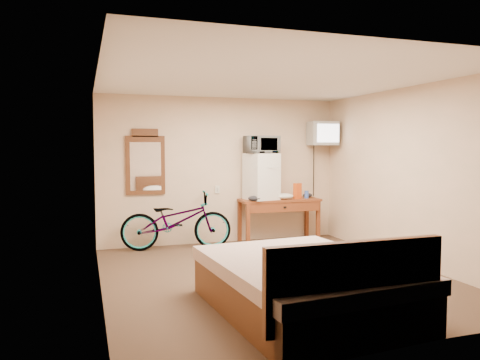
{
  "coord_description": "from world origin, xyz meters",
  "views": [
    {
      "loc": [
        -2.26,
        -5.46,
        1.65
      ],
      "look_at": [
        -0.23,
        0.61,
        1.2
      ],
      "focal_mm": 35.0,
      "sensor_mm": 36.0,
      "label": 1
    }
  ],
  "objects_px": {
    "blue_cup": "(307,194)",
    "bicycle": "(176,221)",
    "desk": "(280,206)",
    "crt_television": "(322,134)",
    "bed": "(306,285)",
    "microwave": "(262,145)",
    "wall_mirror": "(145,163)",
    "mini_fridge": "(261,176)"
  },
  "relations": [
    {
      "from": "blue_cup",
      "to": "bicycle",
      "type": "xyz_separation_m",
      "value": [
        -2.34,
        -0.03,
        -0.35
      ]
    },
    {
      "from": "desk",
      "to": "blue_cup",
      "type": "distance_m",
      "value": 0.54
    },
    {
      "from": "bicycle",
      "to": "crt_television",
      "type": "bearing_deg",
      "value": -80.84
    },
    {
      "from": "bed",
      "to": "desk",
      "type": "bearing_deg",
      "value": 70.84
    },
    {
      "from": "microwave",
      "to": "crt_television",
      "type": "xyz_separation_m",
      "value": [
        1.16,
        -0.02,
        0.2
      ]
    },
    {
      "from": "blue_cup",
      "to": "bicycle",
      "type": "height_order",
      "value": "bicycle"
    },
    {
      "from": "bed",
      "to": "microwave",
      "type": "bearing_deg",
      "value": 76.14
    },
    {
      "from": "desk",
      "to": "bed",
      "type": "xyz_separation_m",
      "value": [
        -1.17,
        -3.37,
        -0.34
      ]
    },
    {
      "from": "crt_television",
      "to": "wall_mirror",
      "type": "height_order",
      "value": "crt_television"
    },
    {
      "from": "desk",
      "to": "bed",
      "type": "bearing_deg",
      "value": -109.16
    },
    {
      "from": "wall_mirror",
      "to": "desk",
      "type": "bearing_deg",
      "value": -6.87
    },
    {
      "from": "bed",
      "to": "wall_mirror",
      "type": "bearing_deg",
      "value": 106.85
    },
    {
      "from": "crt_television",
      "to": "desk",
      "type": "bearing_deg",
      "value": -178.44
    },
    {
      "from": "mini_fridge",
      "to": "bed",
      "type": "xyz_separation_m",
      "value": [
        -0.84,
        -3.41,
        -0.86
      ]
    },
    {
      "from": "desk",
      "to": "mini_fridge",
      "type": "height_order",
      "value": "mini_fridge"
    },
    {
      "from": "crt_television",
      "to": "bicycle",
      "type": "distance_m",
      "value": 3.02
    },
    {
      "from": "blue_cup",
      "to": "bed",
      "type": "relative_size",
      "value": 0.06
    },
    {
      "from": "bed",
      "to": "mini_fridge",
      "type": "bearing_deg",
      "value": 76.14
    },
    {
      "from": "crt_television",
      "to": "bed",
      "type": "relative_size",
      "value": 0.27
    },
    {
      "from": "desk",
      "to": "blue_cup",
      "type": "bearing_deg",
      "value": -2.43
    },
    {
      "from": "microwave",
      "to": "wall_mirror",
      "type": "xyz_separation_m",
      "value": [
        -1.94,
        0.23,
        -0.3
      ]
    },
    {
      "from": "bicycle",
      "to": "microwave",
      "type": "bearing_deg",
      "value": -78.97
    },
    {
      "from": "bicycle",
      "to": "bed",
      "type": "bearing_deg",
      "value": -161.1
    },
    {
      "from": "microwave",
      "to": "bed",
      "type": "relative_size",
      "value": 0.24
    },
    {
      "from": "desk",
      "to": "bed",
      "type": "distance_m",
      "value": 3.58
    },
    {
      "from": "desk",
      "to": "wall_mirror",
      "type": "xyz_separation_m",
      "value": [
        -2.27,
        0.27,
        0.76
      ]
    },
    {
      "from": "mini_fridge",
      "to": "wall_mirror",
      "type": "xyz_separation_m",
      "value": [
        -1.94,
        0.23,
        0.25
      ]
    },
    {
      "from": "microwave",
      "to": "bicycle",
      "type": "height_order",
      "value": "microwave"
    },
    {
      "from": "mini_fridge",
      "to": "bed",
      "type": "bearing_deg",
      "value": -103.86
    },
    {
      "from": "mini_fridge",
      "to": "bicycle",
      "type": "bearing_deg",
      "value": -176.59
    },
    {
      "from": "mini_fridge",
      "to": "bicycle",
      "type": "height_order",
      "value": "mini_fridge"
    },
    {
      "from": "microwave",
      "to": "bicycle",
      "type": "distance_m",
      "value": 1.94
    },
    {
      "from": "desk",
      "to": "microwave",
      "type": "bearing_deg",
      "value": 173.01
    },
    {
      "from": "desk",
      "to": "crt_television",
      "type": "height_order",
      "value": "crt_television"
    },
    {
      "from": "blue_cup",
      "to": "bicycle",
      "type": "distance_m",
      "value": 2.36
    },
    {
      "from": "desk",
      "to": "wall_mirror",
      "type": "relative_size",
      "value": 1.33
    },
    {
      "from": "crt_television",
      "to": "bicycle",
      "type": "height_order",
      "value": "crt_television"
    },
    {
      "from": "microwave",
      "to": "crt_television",
      "type": "relative_size",
      "value": 0.89
    },
    {
      "from": "desk",
      "to": "bed",
      "type": "relative_size",
      "value": 0.63
    },
    {
      "from": "desk",
      "to": "crt_television",
      "type": "distance_m",
      "value": 1.51
    },
    {
      "from": "desk",
      "to": "mini_fridge",
      "type": "xyz_separation_m",
      "value": [
        -0.33,
        0.04,
        0.51
      ]
    },
    {
      "from": "wall_mirror",
      "to": "bed",
      "type": "bearing_deg",
      "value": -73.15
    }
  ]
}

